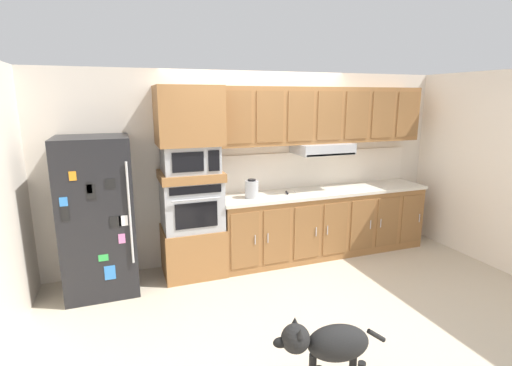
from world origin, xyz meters
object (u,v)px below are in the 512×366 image
at_px(screwdriver, 288,193).
at_px(dog, 328,344).
at_px(refrigerator, 98,216).
at_px(microwave, 190,158).
at_px(built_in_oven, 192,204).
at_px(electric_kettle, 252,189).

height_order(screwdriver, dog, screwdriver).
xyz_separation_m(refrigerator, microwave, (1.06, 0.07, 0.58)).
bearing_deg(built_in_oven, dog, -76.45).
height_order(electric_kettle, dog, electric_kettle).
bearing_deg(microwave, screwdriver, -0.70).
height_order(refrigerator, screwdriver, refrigerator).
xyz_separation_m(built_in_oven, electric_kettle, (0.76, -0.05, 0.13)).
relative_size(refrigerator, screwdriver, 11.67).
bearing_deg(screwdriver, built_in_oven, 179.30).
bearing_deg(electric_kettle, screwdriver, 3.53).
bearing_deg(screwdriver, electric_kettle, -176.47).
height_order(microwave, screwdriver, microwave).
relative_size(electric_kettle, dog, 0.28).
relative_size(built_in_oven, microwave, 1.09).
distance_m(refrigerator, electric_kettle, 1.82).
bearing_deg(dog, microwave, -66.09).
xyz_separation_m(microwave, screwdriver, (1.28, -0.02, -0.53)).
height_order(microwave, dog, microwave).
distance_m(refrigerator, microwave, 1.21).
bearing_deg(electric_kettle, built_in_oven, 176.44).
bearing_deg(electric_kettle, microwave, 176.44).
xyz_separation_m(built_in_oven, screwdriver, (1.28, -0.02, 0.03)).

